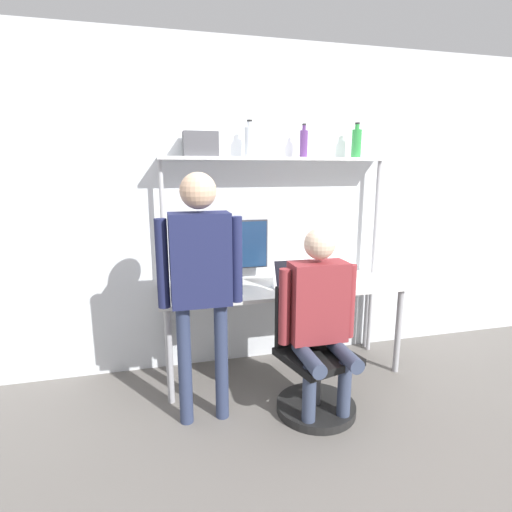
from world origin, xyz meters
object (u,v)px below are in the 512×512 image
at_px(office_chair, 313,374).
at_px(storage_box, 200,144).
at_px(person_standing, 200,269).
at_px(bottle_clear, 250,141).
at_px(bottle_purple, 304,143).
at_px(laptop, 295,280).
at_px(bottle_green, 356,143).
at_px(person_seated, 320,309).
at_px(monitor, 230,248).
at_px(cell_phone, 327,286).

height_order(office_chair, storage_box, storage_box).
height_order(person_standing, bottle_clear, bottle_clear).
bearing_deg(bottle_purple, laptop, -118.49).
xyz_separation_m(laptop, bottle_green, (0.62, 0.27, 1.08)).
xyz_separation_m(person_seated, bottle_purple, (0.17, 0.81, 1.13)).
bearing_deg(office_chair, person_standing, 175.42).
xyz_separation_m(monitor, person_seated, (0.45, -0.82, -0.29)).
bearing_deg(laptop, office_chair, -93.37).
distance_m(person_standing, bottle_green, 1.79).
bearing_deg(person_standing, monitor, 65.44).
distance_m(monitor, storage_box, 0.85).
bearing_deg(monitor, storage_box, -176.77).
height_order(person_seated, bottle_clear, bottle_clear).
distance_m(monitor, office_chair, 1.19).
bearing_deg(storage_box, person_seated, -50.29).
relative_size(bottle_clear, bottle_purple, 1.06).
relative_size(cell_phone, bottle_purple, 0.57).
xyz_separation_m(laptop, cell_phone, (0.26, -0.04, -0.06)).
relative_size(bottle_green, storage_box, 1.09).
height_order(cell_phone, bottle_clear, bottle_clear).
bearing_deg(cell_phone, bottle_purple, 109.83).
bearing_deg(office_chair, bottle_purple, 76.96).
bearing_deg(monitor, bottle_clear, -4.37).
bearing_deg(bottle_green, monitor, 179.34).
distance_m(laptop, bottle_green, 1.28).
bearing_deg(person_standing, person_seated, -7.96).
bearing_deg(office_chair, person_seated, -77.36).
xyz_separation_m(bottle_clear, bottle_purple, (0.45, 0.00, -0.01)).
bearing_deg(person_seated, bottle_green, 51.78).
bearing_deg(laptop, cell_phone, -8.22).
bearing_deg(bottle_clear, laptop, -41.82).
distance_m(cell_phone, bottle_clear, 1.31).
bearing_deg(storage_box, office_chair, -49.04).
bearing_deg(monitor, bottle_purple, -1.17).
height_order(office_chair, bottle_green, bottle_green).
bearing_deg(office_chair, storage_box, 130.96).
bearing_deg(bottle_clear, person_standing, -124.95).
xyz_separation_m(cell_phone, person_seated, (-0.28, -0.50, 0.00)).
relative_size(person_standing, bottle_green, 5.84).
height_order(person_seated, bottle_purple, bottle_purple).
bearing_deg(cell_phone, bottle_green, 40.73).
xyz_separation_m(laptop, person_standing, (-0.80, -0.43, 0.24)).
bearing_deg(bottle_green, person_standing, -153.62).
relative_size(laptop, office_chair, 0.40).
relative_size(laptop, bottle_green, 1.25).
height_order(person_seated, storage_box, storage_box).
bearing_deg(person_standing, bottle_clear, 55.05).
bearing_deg(person_seated, bottle_purple, 78.41).
distance_m(cell_phone, person_standing, 1.17).
height_order(monitor, laptop, monitor).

